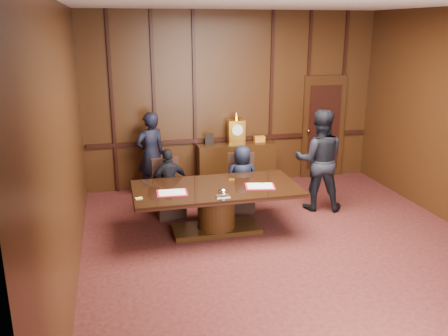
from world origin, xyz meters
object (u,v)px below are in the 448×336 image
conference_table (216,202)px  witness_right (319,160)px  signatory_right (242,178)px  signatory_left (169,183)px  witness_left (151,154)px  sideboard (236,163)px

conference_table → witness_right: (2.00, 0.57, 0.40)m
conference_table → signatory_right: bearing=50.9°
signatory_right → signatory_left: bearing=1.2°
witness_left → witness_right: size_ratio=0.91×
sideboard → signatory_right: sideboard is taller
signatory_left → signatory_right: signatory_left is taller
witness_left → witness_right: (2.85, -1.43, 0.09)m
signatory_left → witness_right: witness_right is taller
witness_right → conference_table: bearing=34.7°
sideboard → witness_right: 1.98m
conference_table → witness_right: bearing=16.0°
witness_right → signatory_left: bearing=13.9°
sideboard → signatory_right: size_ratio=1.34×
sideboard → witness_left: 1.79m
witness_left → signatory_right: bearing=117.9°
conference_table → signatory_left: (-0.65, 0.80, 0.10)m
signatory_left → signatory_right: bearing=166.7°
sideboard → signatory_right: 1.39m
signatory_right → sideboard: bearing=-99.3°
signatory_right → witness_left: size_ratio=0.73×
sideboard → signatory_right: bearing=-100.5°
signatory_left → witness_right: 2.68m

